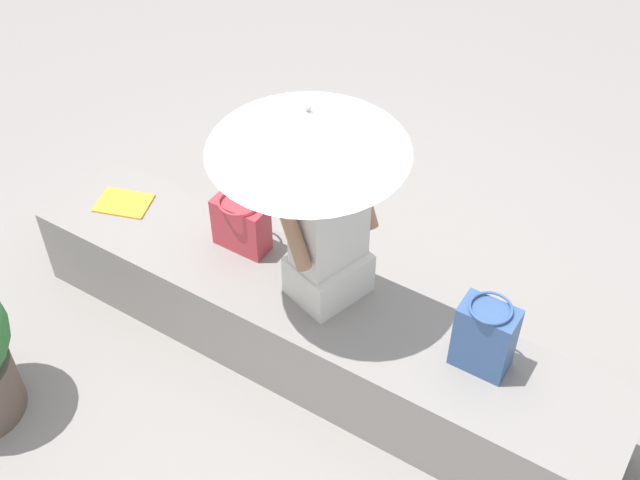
# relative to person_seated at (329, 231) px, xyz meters

# --- Properties ---
(ground_plane) EXTENTS (14.00, 14.00, 0.00)m
(ground_plane) POSITION_rel_person_seated_xyz_m (-0.05, -0.07, -0.86)
(ground_plane) COLOR gray
(stone_bench) EXTENTS (3.09, 0.57, 0.47)m
(stone_bench) POSITION_rel_person_seated_xyz_m (-0.05, -0.07, -0.62)
(stone_bench) COLOR gray
(stone_bench) RESTS_ON ground
(person_seated) EXTENTS (0.37, 0.51, 0.90)m
(person_seated) POSITION_rel_person_seated_xyz_m (0.00, 0.00, 0.00)
(person_seated) COLOR beige
(person_seated) RESTS_ON stone_bench
(parasol) EXTENTS (0.85, 0.85, 1.08)m
(parasol) POSITION_rel_person_seated_xyz_m (-0.06, -0.06, 0.56)
(parasol) COLOR #B7B7BC
(parasol) RESTS_ON stone_bench
(handbag_black) EXTENTS (0.25, 0.18, 0.37)m
(handbag_black) POSITION_rel_person_seated_xyz_m (0.79, -0.02, -0.21)
(handbag_black) COLOR #335184
(handbag_black) RESTS_ON stone_bench
(tote_bag_canvas) EXTENTS (0.28, 0.21, 0.30)m
(tote_bag_canvas) POSITION_rel_person_seated_xyz_m (-0.53, 0.03, -0.24)
(tote_bag_canvas) COLOR #B2333D
(tote_bag_canvas) RESTS_ON stone_bench
(magazine) EXTENTS (0.33, 0.28, 0.01)m
(magazine) POSITION_rel_person_seated_xyz_m (-1.26, -0.05, -0.38)
(magazine) COLOR gold
(magazine) RESTS_ON stone_bench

